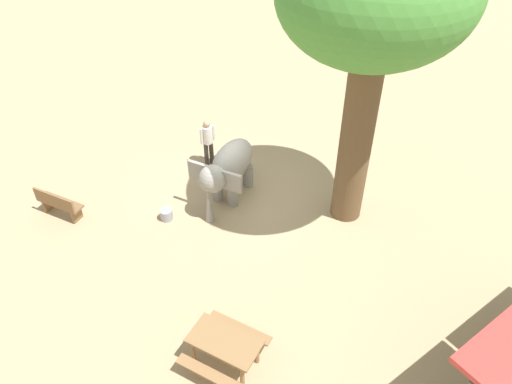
{
  "coord_description": "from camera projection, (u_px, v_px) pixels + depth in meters",
  "views": [
    {
      "loc": [
        6.32,
        9.42,
        9.74
      ],
      "look_at": [
        -0.02,
        0.81,
        0.8
      ],
      "focal_mm": 35.06,
      "sensor_mm": 36.0,
      "label": 1
    }
  ],
  "objects": [
    {
      "name": "elephant",
      "position": [
        228.0,
        168.0,
        14.32
      ],
      "size": [
        2.4,
        2.05,
        1.71
      ],
      "rotation": [
        0.0,
        0.0,
        0.48
      ],
      "color": "gray",
      "rests_on": "ground_plane"
    },
    {
      "name": "picnic_table_near",
      "position": [
        225.0,
        346.0,
        10.42
      ],
      "size": [
        1.98,
        1.99,
        0.78
      ],
      "rotation": [
        0.0,
        0.0,
        5.15
      ],
      "color": "olive",
      "rests_on": "ground_plane"
    },
    {
      "name": "wooden_bench",
      "position": [
        58.0,
        203.0,
        14.07
      ],
      "size": [
        1.0,
        1.43,
        0.88
      ],
      "rotation": [
        0.0,
        0.0,
        2.05
      ],
      "color": "brown",
      "rests_on": "ground_plane"
    },
    {
      "name": "shade_tree_main",
      "position": [
        378.0,
        0.0,
        10.59
      ],
      "size": [
        4.59,
        4.21,
        7.91
      ],
      "color": "brown",
      "rests_on": "ground_plane"
    },
    {
      "name": "ground_plane",
      "position": [
        239.0,
        199.0,
        14.94
      ],
      "size": [
        60.0,
        60.0,
        0.0
      ],
      "primitive_type": "plane",
      "color": "tan"
    },
    {
      "name": "person_handler",
      "position": [
        208.0,
        139.0,
        15.7
      ],
      "size": [
        0.51,
        0.32,
        1.62
      ],
      "rotation": [
        0.0,
        0.0,
        1.45
      ],
      "color": "#3F3833",
      "rests_on": "ground_plane"
    },
    {
      "name": "feed_bucket",
      "position": [
        166.0,
        214.0,
        14.17
      ],
      "size": [
        0.36,
        0.36,
        0.32
      ],
      "primitive_type": "cylinder",
      "color": "gray",
      "rests_on": "ground_plane"
    }
  ]
}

